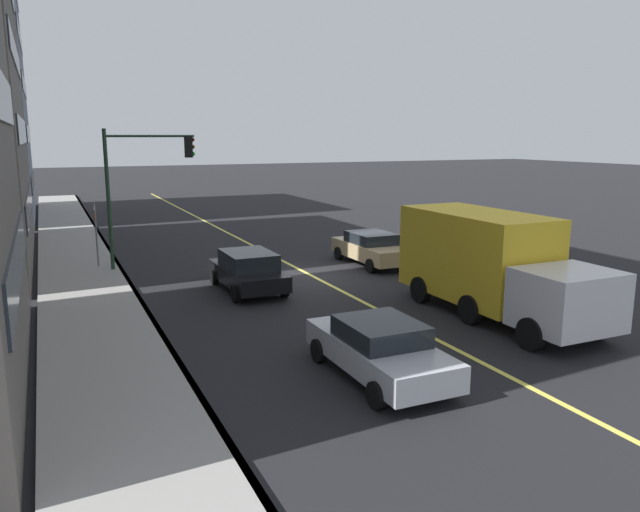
# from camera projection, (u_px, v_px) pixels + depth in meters

# --- Properties ---
(ground) EXTENTS (200.00, 200.00, 0.00)m
(ground) POSITION_uv_depth(u_px,v_px,m) (313.00, 277.00, 24.73)
(ground) COLOR black
(sidewalk_slab) EXTENTS (80.00, 3.28, 0.15)m
(sidewalk_slab) POSITION_uv_depth(u_px,v_px,m) (89.00, 297.00, 21.24)
(sidewalk_slab) COLOR gray
(sidewalk_slab) RESTS_ON ground
(curb_edge) EXTENTS (80.00, 0.16, 0.15)m
(curb_edge) POSITION_uv_depth(u_px,v_px,m) (135.00, 293.00, 21.87)
(curb_edge) COLOR slate
(curb_edge) RESTS_ON ground
(lane_stripe_center) EXTENTS (80.00, 0.16, 0.01)m
(lane_stripe_center) POSITION_uv_depth(u_px,v_px,m) (313.00, 276.00, 24.73)
(lane_stripe_center) COLOR #D8CC4C
(lane_stripe_center) RESTS_ON ground
(car_black) EXTENTS (4.33, 2.00, 1.47)m
(car_black) POSITION_uv_depth(u_px,v_px,m) (248.00, 270.00, 22.36)
(car_black) COLOR black
(car_black) RESTS_ON ground
(car_silver) EXTENTS (4.48, 1.99, 1.39)m
(car_silver) POSITION_uv_depth(u_px,v_px,m) (379.00, 348.00, 14.27)
(car_silver) COLOR #A8AAB2
(car_silver) RESTS_ON ground
(car_tan) EXTENTS (4.58, 2.02, 1.42)m
(car_tan) POSITION_uv_depth(u_px,v_px,m) (372.00, 248.00, 27.00)
(car_tan) COLOR tan
(car_tan) RESTS_ON ground
(truck_yellow) EXTENTS (7.64, 2.67, 3.21)m
(truck_yellow) POSITION_uv_depth(u_px,v_px,m) (491.00, 263.00, 19.18)
(truck_yellow) COLOR silver
(truck_yellow) RESTS_ON ground
(traffic_light_mast) EXTENTS (0.28, 3.72, 5.92)m
(traffic_light_mast) POSITION_uv_depth(u_px,v_px,m) (141.00, 175.00, 25.24)
(traffic_light_mast) COLOR #1E3823
(traffic_light_mast) RESTS_ON ground
(street_sign_post) EXTENTS (0.60, 0.08, 2.84)m
(street_sign_post) POSITION_uv_depth(u_px,v_px,m) (96.00, 231.00, 25.78)
(street_sign_post) COLOR slate
(street_sign_post) RESTS_ON ground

